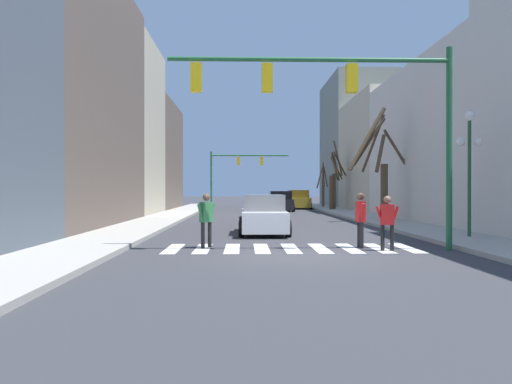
# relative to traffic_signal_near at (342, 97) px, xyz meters

# --- Properties ---
(ground_plane) EXTENTS (240.00, 240.00, 0.00)m
(ground_plane) POSITION_rel_traffic_signal_near_xyz_m (-1.46, -1.18, -4.55)
(ground_plane) COLOR #38383D
(sidewalk_left) EXTENTS (2.65, 90.00, 0.15)m
(sidewalk_left) POSITION_rel_traffic_signal_near_xyz_m (-7.70, -1.18, -4.48)
(sidewalk_left) COLOR #ADA89E
(sidewalk_left) RESTS_ON ground_plane
(building_row_left) EXTENTS (6.00, 43.24, 13.63)m
(building_row_left) POSITION_rel_traffic_signal_near_xyz_m (-12.02, 12.97, 1.45)
(building_row_left) COLOR #515B66
(building_row_left) RESTS_ON ground_plane
(building_row_right) EXTENTS (6.00, 51.02, 13.46)m
(building_row_right) POSITION_rel_traffic_signal_near_xyz_m (9.10, 19.95, 0.72)
(building_row_right) COLOR beige
(building_row_right) RESTS_ON ground_plane
(crosswalk_stripes) EXTENTS (7.65, 2.60, 0.01)m
(crosswalk_stripes) POSITION_rel_traffic_signal_near_xyz_m (-1.46, 0.59, -4.55)
(crosswalk_stripes) COLOR white
(crosswalk_stripes) RESTS_ON ground_plane
(traffic_signal_near) EXTENTS (8.43, 0.28, 6.04)m
(traffic_signal_near) POSITION_rel_traffic_signal_near_xyz_m (0.00, 0.00, 0.00)
(traffic_signal_near) COLOR #236038
(traffic_signal_near) RESTS_ON ground_plane
(traffic_signal_far) EXTENTS (7.87, 0.28, 5.65)m
(traffic_signal_far) POSITION_rel_traffic_signal_near_xyz_m (-3.70, 35.52, -0.39)
(traffic_signal_far) COLOR #236038
(traffic_signal_far) RESTS_ON ground_plane
(street_lamp_right_corner) EXTENTS (0.95, 0.36, 4.45)m
(street_lamp_right_corner) POSITION_rel_traffic_signal_near_xyz_m (5.10, 2.79, -1.26)
(street_lamp_right_corner) COLOR #1E4C2D
(street_lamp_right_corner) RESTS_ON sidewalk_right
(car_at_intersection) EXTENTS (2.14, 4.16, 1.68)m
(car_at_intersection) POSITION_rel_traffic_signal_near_xyz_m (0.20, 26.93, -3.77)
(car_at_intersection) COLOR black
(car_at_intersection) RESTS_ON ground_plane
(car_parked_left_mid) EXTENTS (2.00, 4.67, 1.60)m
(car_parked_left_mid) POSITION_rel_traffic_signal_near_xyz_m (-2.10, 5.70, -3.80)
(car_parked_left_mid) COLOR white
(car_parked_left_mid) RESTS_ON ground_plane
(car_parked_right_mid) EXTENTS (2.19, 4.51, 1.77)m
(car_parked_right_mid) POSITION_rel_traffic_signal_near_xyz_m (2.24, 32.00, -3.73)
(car_parked_right_mid) COLOR #A38423
(car_parked_right_mid) RESTS_ON ground_plane
(pedestrian_near_right_corner) EXTENTS (0.70, 0.23, 1.62)m
(pedestrian_near_right_corner) POSITION_rel_traffic_signal_near_xyz_m (1.33, -0.09, -3.59)
(pedestrian_near_right_corner) COLOR black
(pedestrian_near_right_corner) RESTS_ON ground_plane
(pedestrian_on_right_sidewalk) EXTENTS (0.56, 0.59, 1.68)m
(pedestrian_on_right_sidewalk) POSITION_rel_traffic_signal_near_xyz_m (-4.07, 0.79, -3.56)
(pedestrian_on_right_sidewalk) COLOR black
(pedestrian_on_right_sidewalk) RESTS_ON ground_plane
(pedestrian_waiting_at_curb) EXTENTS (0.24, 0.73, 1.71)m
(pedestrian_waiting_at_curb) POSITION_rel_traffic_signal_near_xyz_m (0.71, 0.67, -3.54)
(pedestrian_waiting_at_curb) COLOR black
(pedestrian_waiting_at_curb) RESTS_ON ground_plane
(street_tree_right_far) EXTENTS (1.39, 2.08, 5.89)m
(street_tree_right_far) POSITION_rel_traffic_signal_near_xyz_m (4.97, 27.93, -2.11)
(street_tree_right_far) COLOR brown
(street_tree_right_far) RESTS_ON sidewalk_right
(street_tree_left_near) EXTENTS (3.63, 2.20, 6.23)m
(street_tree_left_near) POSITION_rel_traffic_signal_near_xyz_m (4.62, 12.75, -1.52)
(street_tree_left_near) COLOR brown
(street_tree_left_near) RESTS_ON sidewalk_right
(street_tree_left_mid) EXTENTS (1.61, 2.88, 4.34)m
(street_tree_left_mid) POSITION_rel_traffic_signal_near_xyz_m (4.92, 34.10, -2.41)
(street_tree_left_mid) COLOR brown
(street_tree_left_mid) RESTS_ON sidewalk_right
(street_tree_right_mid) EXTENTS (1.15, 1.92, 4.86)m
(street_tree_right_mid) POSITION_rel_traffic_signal_near_xyz_m (4.67, 27.29, -2.16)
(street_tree_right_mid) COLOR brown
(street_tree_right_mid) RESTS_ON sidewalk_right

